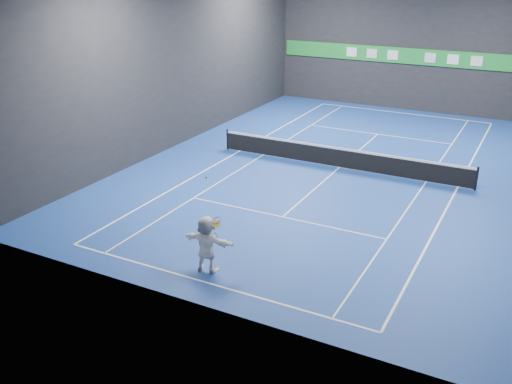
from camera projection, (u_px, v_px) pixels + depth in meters
The scene contains 18 objects.
ground at pixel (339, 168), 27.34m from camera, with size 26.00×26.00×0.00m, color navy.
wall_back at pixel (413, 40), 36.30m from camera, with size 18.00×0.10×9.00m, color black.
wall_front at pixel (179, 154), 14.98m from camera, with size 18.00×0.10×9.00m, color black.
wall_left at pixel (179, 59), 29.51m from camera, with size 0.10×26.00×9.00m, color black.
baseline_near at pixel (207, 283), 17.59m from camera, with size 10.98×0.08×0.01m, color white.
baseline_far at pixel (402, 113), 37.09m from camera, with size 10.98×0.08×0.01m, color white.
sideline_doubles_left at pixel (239, 151), 29.70m from camera, with size 0.08×23.78×0.01m, color white.
sideline_doubles_right at pixel (458, 187), 24.98m from camera, with size 0.08×23.78×0.01m, color white.
sideline_singles_left at pixel (263, 155), 29.11m from camera, with size 0.06×23.78×0.01m, color white.
sideline_singles_right at pixel (426, 182), 25.57m from camera, with size 0.06×23.78×0.01m, color white.
service_line_near at pixel (282, 217), 22.09m from camera, with size 8.23×0.06×0.01m, color white.
service_line_far at pixel (378, 134), 32.59m from camera, with size 8.23×0.06×0.01m, color white.
center_service_line at pixel (339, 168), 27.34m from camera, with size 0.06×12.80×0.01m, color white.
player at pixel (206, 244), 17.95m from camera, with size 1.75×0.56×1.89m, color white.
tennis_ball at pixel (206, 178), 17.35m from camera, with size 0.07×0.07×0.07m, color #DAF028.
tennis_net at pixel (340, 157), 27.14m from camera, with size 12.50×0.10×1.07m.
sponsor_banner at pixel (411, 56), 36.62m from camera, with size 17.64×0.11×1.00m.
tennis_racket at pixel (216, 223), 17.53m from camera, with size 0.42×0.38×0.73m.
Camera 1 is at (8.42, -24.67, 9.24)m, focal length 40.00 mm.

